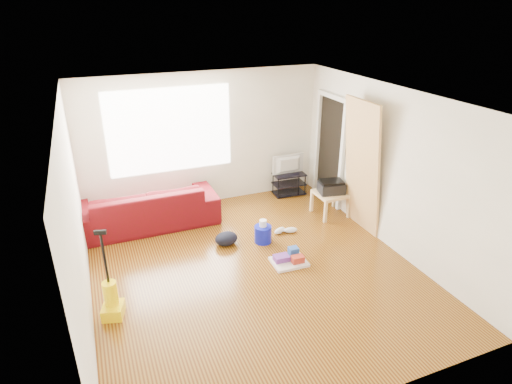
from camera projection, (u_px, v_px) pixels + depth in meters
name	position (u px, v px, depth m)	size (l,w,h in m)	color
room	(254.00, 186.00, 5.93)	(4.51, 5.01, 2.51)	#4B2108
sofa	(149.00, 225.00, 7.52)	(2.41, 0.94, 0.70)	#47090A
tv_stand	(289.00, 184.00, 8.64)	(0.65, 0.39, 0.44)	black
tv	(290.00, 165.00, 8.47)	(0.66, 0.09, 0.38)	black
side_table	(331.00, 196.00, 7.75)	(0.55, 0.55, 0.44)	#D9AE7C
printer	(331.00, 187.00, 7.67)	(0.50, 0.41, 0.23)	black
bucket	(263.00, 241.00, 7.00)	(0.28, 0.28, 0.28)	#0D14AB
toilet_paper	(263.00, 231.00, 6.93)	(0.12, 0.12, 0.11)	white
cleaning_tray	(289.00, 259.00, 6.42)	(0.52, 0.43, 0.18)	silver
backpack	(226.00, 244.00, 6.92)	(0.38, 0.30, 0.21)	black
sneakers	(285.00, 230.00, 7.24)	(0.43, 0.22, 0.10)	silver
vacuum	(112.00, 300.00, 5.29)	(0.32, 0.34, 1.18)	#F9D300
door_panel	(356.00, 227.00, 7.46)	(0.04, 0.89, 2.23)	tan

